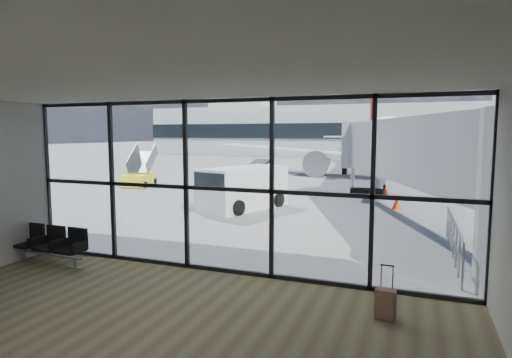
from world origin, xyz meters
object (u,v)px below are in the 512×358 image
Objects in this scene: suitcase at (385,304)px; service_van at (242,188)px; mobile_stairs at (139,178)px; belt_loader at (244,179)px; seating_row at (52,243)px; airliner at (376,143)px.

suitcase is 12.77m from service_van.
service_van is 11.76m from mobile_stairs.
suitcase is at bearing -58.19° from mobile_stairs.
service_van reaches higher than belt_loader.
airliner is at bearing 80.02° from seating_row.
seating_row is at bearing 179.87° from suitcase.
airliner is 21.05m from service_van.
belt_loader is at bearing 130.00° from service_van.
suitcase is 23.95m from mobile_stairs.
mobile_stairs is (-14.51, -14.59, -2.21)m from airliner.
service_van reaches higher than seating_row.
seating_row is 2.17× the size of suitcase.
mobile_stairs is (-10.14, 5.93, -0.47)m from service_van.
suitcase is at bearing -2.42° from seating_row.
mobile_stairs reaches higher than service_van.
seating_row is at bearing -73.38° from belt_loader.
airliner reaches higher than seating_row.
airliner is 20.70m from mobile_stairs.
belt_loader is at bearing -125.29° from airliner.
belt_loader is at bearing -5.69° from mobile_stairs.
seating_row is 17.03m from belt_loader.
service_van is (-4.37, -20.52, -1.73)m from airliner.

